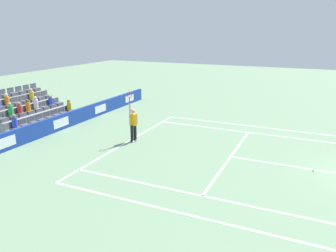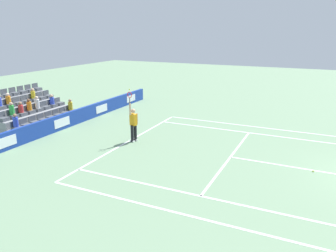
{
  "view_description": "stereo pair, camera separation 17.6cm",
  "coord_description": "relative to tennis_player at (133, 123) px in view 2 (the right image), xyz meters",
  "views": [
    {
      "loc": [
        14.12,
        -3.19,
        5.69
      ],
      "look_at": [
        -0.01,
        -9.63,
        1.1
      ],
      "focal_mm": 34.86,
      "sensor_mm": 36.0,
      "label": 1
    },
    {
      "loc": [
        14.05,
        -3.03,
        5.69
      ],
      "look_at": [
        -0.01,
        -9.63,
        1.1
      ],
      "focal_mm": 34.86,
      "sensor_mm": 36.0,
      "label": 2
    }
  ],
  "objects": [
    {
      "name": "line_centre_service",
      "position": [
        0.01,
        8.43,
        -0.99
      ],
      "size": [
        0.1,
        6.4,
        0.01
      ],
      "primitive_type": "cube",
      "color": "white",
      "rests_on": "ground"
    },
    {
      "name": "line_centre_mark",
      "position": [
        0.01,
        -0.16,
        -0.99
      ],
      "size": [
        0.1,
        0.2,
        0.01
      ],
      "primitive_type": "cube",
      "color": "white",
      "rests_on": "ground"
    },
    {
      "name": "line_doubles_sideline_left",
      "position": [
        5.49,
        5.68,
        -0.99
      ],
      "size": [
        0.1,
        11.89,
        0.01
      ],
      "primitive_type": "cube",
      "color": "white",
      "rests_on": "ground"
    },
    {
      "name": "loose_tennis_ball",
      "position": [
        0.16,
        8.78,
        -0.96
      ],
      "size": [
        0.07,
        0.07,
        0.07
      ],
      "primitive_type": "sphere",
      "color": "#D1E533",
      "rests_on": "ground"
    },
    {
      "name": "line_doubles_sideline_right",
      "position": [
        -5.48,
        5.68,
        -0.99
      ],
      "size": [
        0.1,
        11.89,
        0.01
      ],
      "primitive_type": "cube",
      "color": "white",
      "rests_on": "ground"
    },
    {
      "name": "line_baseline",
      "position": [
        0.01,
        -0.26,
        -0.99
      ],
      "size": [
        10.97,
        0.1,
        0.01
      ],
      "primitive_type": "cube",
      "color": "white",
      "rests_on": "ground"
    },
    {
      "name": "line_singles_sideline_left",
      "position": [
        4.12,
        5.68,
        -0.99
      ],
      "size": [
        0.1,
        11.89,
        0.01
      ],
      "primitive_type": "cube",
      "color": "white",
      "rests_on": "ground"
    },
    {
      "name": "sponsor_barrier",
      "position": [
        0.01,
        -5.0,
        -0.54
      ],
      "size": [
        19.4,
        0.22,
        0.91
      ],
      "color": "#193899",
      "rests_on": "ground"
    },
    {
      "name": "line_singles_sideline_right",
      "position": [
        -4.11,
        5.68,
        -0.99
      ],
      "size": [
        0.1,
        11.89,
        0.01
      ],
      "primitive_type": "cube",
      "color": "white",
      "rests_on": "ground"
    },
    {
      "name": "stadium_stand",
      "position": [
        0.01,
        -7.92,
        -0.31
      ],
      "size": [
        4.96,
        3.8,
        2.18
      ],
      "color": "gray",
      "rests_on": "ground"
    },
    {
      "name": "tennis_player",
      "position": [
        0.0,
        0.0,
        0.0
      ],
      "size": [
        0.51,
        0.4,
        2.85
      ],
      "color": "black",
      "rests_on": "ground"
    },
    {
      "name": "line_service",
      "position": [
        0.01,
        5.23,
        -0.99
      ],
      "size": [
        8.23,
        0.1,
        0.01
      ],
      "primitive_type": "cube",
      "color": "white",
      "rests_on": "ground"
    }
  ]
}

